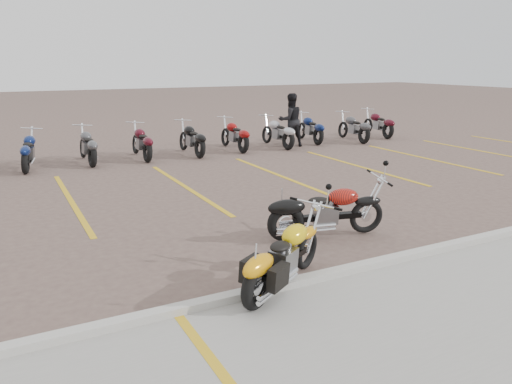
# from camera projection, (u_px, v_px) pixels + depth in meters

# --- Properties ---
(ground) EXTENTS (100.00, 100.00, 0.00)m
(ground) POSITION_uv_depth(u_px,v_px,m) (264.00, 236.00, 8.86)
(ground) COLOR brown
(ground) RESTS_ON ground
(concrete_apron) EXTENTS (60.00, 5.00, 0.01)m
(concrete_apron) POSITION_uv_depth(u_px,v_px,m) (477.00, 371.00, 5.00)
(concrete_apron) COLOR #9E9B93
(concrete_apron) RESTS_ON ground
(curb) EXTENTS (60.00, 0.18, 0.12)m
(curb) POSITION_uv_depth(u_px,v_px,m) (330.00, 274.00, 7.13)
(curb) COLOR #ADAAA3
(curb) RESTS_ON ground
(parking_stripes) EXTENTS (38.00, 5.50, 0.01)m
(parking_stripes) POSITION_uv_depth(u_px,v_px,m) (186.00, 187.00, 12.29)
(parking_stripes) COLOR gold
(parking_stripes) RESTS_ON ground
(yellow_cruiser) EXTENTS (1.80, 1.17, 0.84)m
(yellow_cruiser) POSITION_uv_depth(u_px,v_px,m) (281.00, 260.00, 6.71)
(yellow_cruiser) COLOR black
(yellow_cruiser) RESTS_ON ground
(flame_cruiser) EXTENTS (2.13, 0.61, 0.89)m
(flame_cruiser) POSITION_uv_depth(u_px,v_px,m) (323.00, 214.00, 8.68)
(flame_cruiser) COLOR black
(flame_cruiser) RESTS_ON ground
(person_b) EXTENTS (0.99, 0.80, 1.91)m
(person_b) POSITION_uv_depth(u_px,v_px,m) (290.00, 120.00, 17.94)
(person_b) COLOR black
(person_b) RESTS_ON ground
(bg_bike_row) EXTENTS (18.97, 2.05, 1.10)m
(bg_bike_row) POSITION_uv_depth(u_px,v_px,m) (165.00, 139.00, 16.19)
(bg_bike_row) COLOR black
(bg_bike_row) RESTS_ON ground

